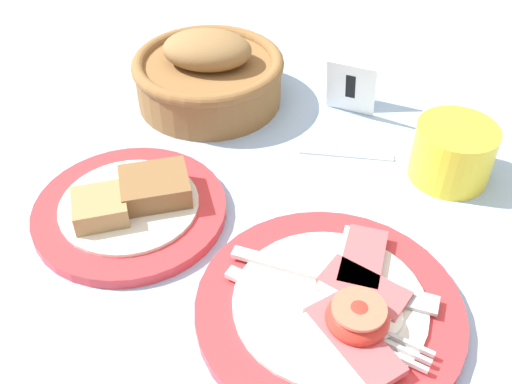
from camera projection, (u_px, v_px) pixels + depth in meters
ground_plane at (244, 284)px, 0.54m from camera, size 3.00×3.00×0.00m
breakfast_plate at (336, 305)px, 0.51m from camera, size 0.23×0.23×0.04m
bread_plate at (131, 206)px, 0.60m from camera, size 0.19×0.19×0.04m
sugar_cup at (453, 151)px, 0.63m from camera, size 0.09×0.09×0.06m
bread_basket at (209, 74)px, 0.74m from camera, size 0.19×0.19×0.09m
number_card at (353, 84)px, 0.73m from camera, size 0.06×0.05×0.07m
teaspoon_by_saucer at (415, 157)px, 0.67m from camera, size 0.19×0.07×0.01m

